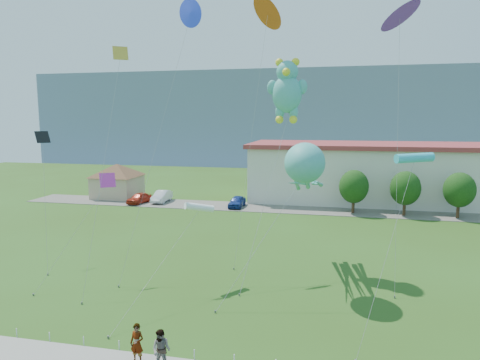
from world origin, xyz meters
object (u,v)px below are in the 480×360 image
(pavilion, at_px, (117,177))
(octopus_kite, at_px, (306,172))
(pedestrian_left, at_px, (137,343))
(parked_car_blue, at_px, (237,202))
(parked_car_silver, at_px, (162,196))
(pedestrian_right, at_px, (161,350))
(teddy_bear_kite, at_px, (287,89))
(warehouse, at_px, (471,174))
(parked_car_red, at_px, (139,198))

(pavilion, distance_m, octopus_kite, 40.82)
(pedestrian_left, relative_size, parked_car_blue, 0.45)
(octopus_kite, bearing_deg, pedestrian_left, -119.33)
(parked_car_silver, bearing_deg, pedestrian_right, -69.25)
(pavilion, bearing_deg, pedestrian_right, -59.57)
(pavilion, height_order, teddy_bear_kite, teddy_bear_kite)
(parked_car_silver, bearing_deg, pedestrian_left, -70.85)
(pedestrian_left, bearing_deg, pavilion, 125.78)
(warehouse, xyz_separation_m, parked_car_blue, (-30.91, -9.44, -3.34))
(pavilion, height_order, pedestrian_left, pavilion)
(pedestrian_left, relative_size, pedestrian_right, 1.01)
(pavilion, bearing_deg, pedestrian_left, -60.83)
(parked_car_red, bearing_deg, pedestrian_right, -52.29)
(pedestrian_left, distance_m, octopus_kite, 15.91)
(octopus_kite, height_order, teddy_bear_kite, teddy_bear_kite)
(pedestrian_left, xyz_separation_m, teddy_bear_kite, (5.16, 16.80, 12.90))
(pedestrian_right, distance_m, octopus_kite, 15.60)
(pavilion, height_order, parked_car_red, pavilion)
(parked_car_silver, xyz_separation_m, teddy_bear_kite, (19.70, -21.23, 13.11))
(pedestrian_left, height_order, parked_car_red, pedestrian_left)
(parked_car_blue, bearing_deg, pedestrian_left, -82.78)
(teddy_bear_kite, bearing_deg, parked_car_red, 138.70)
(parked_car_silver, bearing_deg, parked_car_blue, -7.82)
(pavilion, bearing_deg, octopus_kite, -43.27)
(pavilion, height_order, pedestrian_right, pavilion)
(warehouse, height_order, pedestrian_left, warehouse)
(warehouse, xyz_separation_m, parked_car_red, (-44.76, -9.80, -3.34))
(pavilion, distance_m, warehouse, 50.37)
(warehouse, distance_m, octopus_kite, 39.70)
(octopus_kite, distance_m, teddy_bear_kite, 7.62)
(pedestrian_left, relative_size, parked_car_silver, 0.40)
(parked_car_red, bearing_deg, parked_car_blue, 12.41)
(pavilion, xyz_separation_m, parked_car_red, (5.24, -3.80, -2.24))
(pedestrian_right, height_order, parked_car_blue, pedestrian_right)
(teddy_bear_kite, bearing_deg, warehouse, 52.83)
(pedestrian_left, height_order, pedestrian_right, pedestrian_left)
(pavilion, bearing_deg, parked_car_red, -35.94)
(parked_car_silver, xyz_separation_m, parked_car_blue, (11.14, -1.18, -0.06))
(pavilion, relative_size, teddy_bear_kite, 0.56)
(pavilion, xyz_separation_m, parked_car_blue, (19.09, -3.44, -2.24))
(pedestrian_left, distance_m, parked_car_blue, 37.00)
(parked_car_red, bearing_deg, pedestrian_left, -53.82)
(pedestrian_left, bearing_deg, parked_car_blue, 101.87)
(pedestrian_left, bearing_deg, warehouse, 65.88)
(pavilion, height_order, parked_car_blue, pavilion)
(pedestrian_left, height_order, octopus_kite, octopus_kite)
(parked_car_silver, bearing_deg, octopus_kite, -51.58)
(parked_car_silver, xyz_separation_m, octopus_kite, (21.56, -25.53, 7.10))
(warehouse, relative_size, pedestrian_right, 31.89)
(pavilion, bearing_deg, teddy_bear_kite, -40.35)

